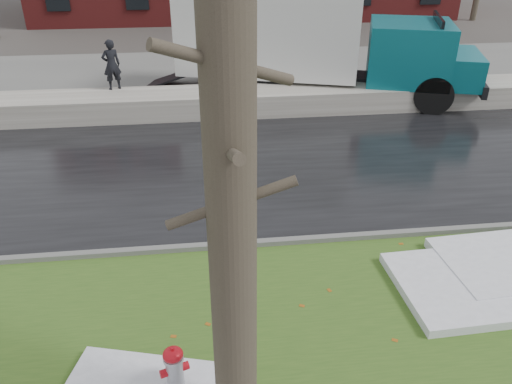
{
  "coord_description": "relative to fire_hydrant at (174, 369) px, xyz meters",
  "views": [
    {
      "loc": [
        -1.37,
        -6.92,
        5.58
      ],
      "look_at": [
        -0.39,
        1.39,
        1.0
      ],
      "focal_mm": 35.0,
      "sensor_mm": 36.0,
      "label": 1
    }
  ],
  "objects": [
    {
      "name": "ground",
      "position": [
        1.89,
        2.26,
        -0.47
      ],
      "size": [
        120.0,
        120.0,
        0.0
      ],
      "primitive_type": "plane",
      "color": "#47423D",
      "rests_on": "ground"
    },
    {
      "name": "verge",
      "position": [
        1.89,
        1.01,
        -0.45
      ],
      "size": [
        60.0,
        4.5,
        0.04
      ],
      "primitive_type": "cube",
      "color": "#31511B",
      "rests_on": "ground"
    },
    {
      "name": "road",
      "position": [
        1.89,
        6.76,
        -0.45
      ],
      "size": [
        60.0,
        7.0,
        0.03
      ],
      "primitive_type": "cube",
      "color": "black",
      "rests_on": "ground"
    },
    {
      "name": "parking_lot",
      "position": [
        1.89,
        15.26,
        -0.45
      ],
      "size": [
        60.0,
        9.0,
        0.03
      ],
      "primitive_type": "cube",
      "color": "slate",
      "rests_on": "ground"
    },
    {
      "name": "curb",
      "position": [
        1.89,
        3.26,
        -0.4
      ],
      "size": [
        60.0,
        0.15,
        0.14
      ],
      "primitive_type": "cube",
      "color": "slate",
      "rests_on": "ground"
    },
    {
      "name": "snowbank",
      "position": [
        1.89,
        10.96,
        -0.09
      ],
      "size": [
        60.0,
        1.6,
        0.75
      ],
      "primitive_type": "cube",
      "color": "#B4AFA4",
      "rests_on": "ground"
    },
    {
      "name": "fire_hydrant",
      "position": [
        0.0,
        0.0,
        0.0
      ],
      "size": [
        0.4,
        0.37,
        0.8
      ],
      "rotation": [
        0.0,
        0.0,
        0.33
      ],
      "color": "#A5A7AD",
      "rests_on": "verge"
    },
    {
      "name": "tree",
      "position": [
        0.76,
        -0.55,
        2.68
      ],
      "size": [
        1.28,
        1.53,
        6.17
      ],
      "rotation": [
        0.0,
        0.0,
        -0.4
      ],
      "color": "brown",
      "rests_on": "verge"
    },
    {
      "name": "box_truck",
      "position": [
        4.26,
        12.52,
        1.6
      ],
      "size": [
        11.72,
        5.58,
        3.91
      ],
      "rotation": [
        0.0,
        0.0,
        -0.31
      ],
      "color": "black",
      "rests_on": "ground"
    },
    {
      "name": "worker",
      "position": [
        -2.19,
        11.56,
        1.07
      ],
      "size": [
        0.67,
        0.57,
        1.57
      ],
      "primitive_type": "imported",
      "rotation": [
        0.0,
        0.0,
        3.53
      ],
      "color": "black",
      "rests_on": "snowbank"
    },
    {
      "name": "snow_patch_near",
      "position": [
        4.99,
        1.55,
        -0.35
      ],
      "size": [
        2.67,
        2.09,
        0.16
      ],
      "primitive_type": "cube",
      "rotation": [
        0.0,
        0.0,
        0.04
      ],
      "color": "white",
      "rests_on": "verge"
    }
  ]
}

